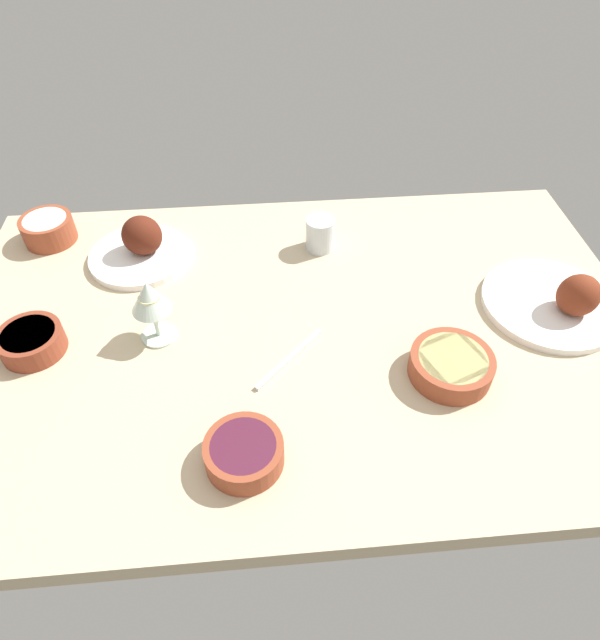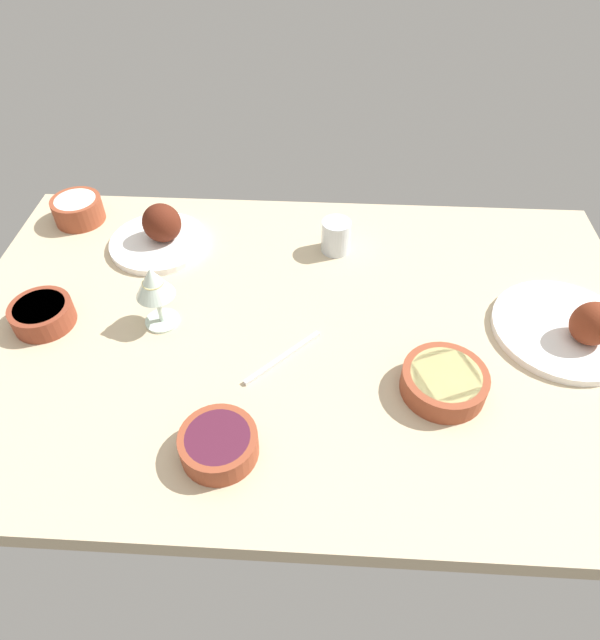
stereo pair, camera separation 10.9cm
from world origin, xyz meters
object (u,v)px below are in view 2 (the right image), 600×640
at_px(fork_loose, 283,357).
at_px(wine_glass, 154,285).
at_px(plate_center_main, 160,234).
at_px(water_tumbler, 336,236).
at_px(plate_near_viewer, 572,328).
at_px(bowl_pasta, 42,314).
at_px(bowl_onions, 219,444).
at_px(bowl_cream, 78,209).
at_px(bowl_potatoes, 444,381).

bearing_deg(fork_loose, wine_glass, 115.45).
height_order(plate_center_main, water_tumbler, plate_center_main).
height_order(plate_near_viewer, bowl_pasta, plate_near_viewer).
height_order(plate_near_viewer, water_tumbler, plate_near_viewer).
bearing_deg(plate_center_main, fork_loose, 132.71).
bearing_deg(bowl_onions, bowl_cream, -54.63).
xyz_separation_m(plate_center_main, bowl_onions, (-0.22, 0.55, -0.01)).
relative_size(plate_near_viewer, bowl_pasta, 2.27).
bearing_deg(bowl_cream, bowl_onions, 125.37).
distance_m(plate_center_main, fork_loose, 0.46).
bearing_deg(plate_near_viewer, bowl_onions, 24.65).
relative_size(plate_center_main, water_tumbler, 2.92).
height_order(plate_center_main, fork_loose, plate_center_main).
xyz_separation_m(plate_center_main, bowl_pasta, (0.18, 0.27, -0.00)).
xyz_separation_m(plate_near_viewer, water_tumbler, (0.47, -0.25, 0.02)).
xyz_separation_m(water_tumbler, fork_loose, (0.10, 0.34, -0.03)).
bearing_deg(wine_glass, bowl_potatoes, 165.16).
xyz_separation_m(plate_center_main, water_tumbler, (-0.41, -0.00, 0.01)).
distance_m(bowl_pasta, bowl_cream, 0.36).
bearing_deg(water_tumbler, bowl_potatoes, 116.32).
height_order(plate_near_viewer, plate_center_main, plate_center_main).
distance_m(plate_near_viewer, bowl_onions, 0.71).
height_order(plate_center_main, bowl_potatoes, plate_center_main).
bearing_deg(bowl_potatoes, plate_center_main, -33.21).
relative_size(bowl_cream, bowl_potatoes, 0.78).
height_order(plate_center_main, bowl_pasta, plate_center_main).
relative_size(bowl_pasta, bowl_potatoes, 0.80).
xyz_separation_m(plate_center_main, fork_loose, (-0.31, 0.34, -0.03)).
bearing_deg(wine_glass, water_tumbler, -143.94).
distance_m(plate_near_viewer, plate_center_main, 0.91).
bearing_deg(bowl_onions, water_tumbler, -108.58).
relative_size(plate_near_viewer, water_tumbler, 3.57).
distance_m(plate_center_main, bowl_potatoes, 0.72).
bearing_deg(bowl_onions, bowl_potatoes, -158.61).
distance_m(bowl_onions, bowl_potatoes, 0.41).
height_order(plate_near_viewer, bowl_potatoes, plate_near_viewer).
relative_size(plate_center_main, fork_loose, 1.21).
bearing_deg(plate_near_viewer, bowl_potatoes, 29.02).
height_order(bowl_onions, wine_glass, wine_glass).
distance_m(plate_near_viewer, wine_glass, 0.82).
bearing_deg(bowl_cream, bowl_potatoes, 149.79).
height_order(wine_glass, fork_loose, wine_glass).
xyz_separation_m(bowl_pasta, water_tumbler, (-0.58, -0.27, 0.01)).
distance_m(bowl_pasta, wine_glass, 0.25).
height_order(plate_near_viewer, wine_glass, wine_glass).
height_order(bowl_pasta, bowl_potatoes, bowl_pasta).
bearing_deg(bowl_pasta, bowl_onions, 145.35).
relative_size(bowl_potatoes, fork_loose, 0.82).
relative_size(bowl_pasta, bowl_cream, 1.02).
xyz_separation_m(plate_near_viewer, bowl_potatoes, (0.27, 0.15, 0.00)).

